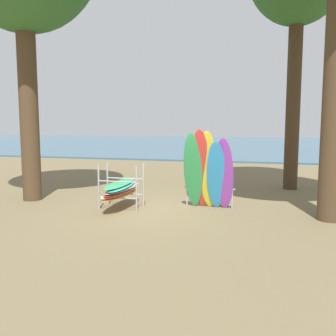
{
  "coord_description": "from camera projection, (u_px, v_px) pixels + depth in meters",
  "views": [
    {
      "loc": [
        2.94,
        -9.86,
        2.43
      ],
      "look_at": [
        0.22,
        0.63,
        1.1
      ],
      "focal_mm": 40.75,
      "sensor_mm": 36.0,
      "label": 1
    }
  ],
  "objects": [
    {
      "name": "board_storage_rack",
      "position": [
        121.0,
        189.0,
        10.68
      ],
      "size": [
        1.15,
        2.13,
        1.25
      ],
      "color": "#9EA0A5",
      "rests_on": "ground"
    },
    {
      "name": "ground_plane",
      "position": [
        155.0,
        210.0,
        10.51
      ],
      "size": [
        80.0,
        80.0,
        0.0
      ],
      "primitive_type": "plane",
      "color": "brown"
    },
    {
      "name": "lake_water",
      "position": [
        238.0,
        144.0,
        40.01
      ],
      "size": [
        80.0,
        36.0,
        0.1
      ],
      "primitive_type": "cube",
      "color": "#38607A",
      "rests_on": "ground"
    },
    {
      "name": "leaning_board_pile",
      "position": [
        208.0,
        172.0,
        10.5
      ],
      "size": [
        1.46,
        0.75,
        2.23
      ],
      "color": "#339E56",
      "rests_on": "ground"
    }
  ]
}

